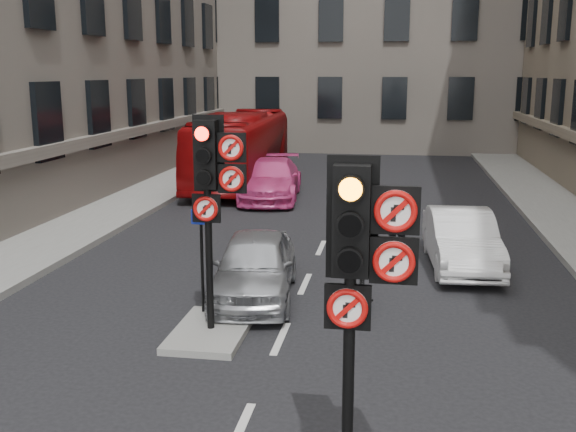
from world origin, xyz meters
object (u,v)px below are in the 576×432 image
(car_pink, at_px, (271,180))
(motorcyclist, at_px, (397,222))
(car_silver, at_px, (255,266))
(signal_near, at_px, (360,258))
(signal_far, at_px, (212,177))
(bus_red, at_px, (241,148))
(car_white, at_px, (461,240))
(motorcycle, at_px, (362,285))
(info_sign, at_px, (201,246))

(car_pink, height_order, motorcyclist, motorcyclist)
(car_silver, bearing_deg, motorcyclist, 48.58)
(signal_near, height_order, signal_far, signal_far)
(signal_far, xyz_separation_m, car_pink, (-1.36, 12.36, -2.01))
(signal_far, xyz_separation_m, car_silver, (0.25, 2.01, -2.05))
(bus_red, bearing_deg, car_white, -56.53)
(car_white, bearing_deg, signal_near, -105.49)
(signal_far, bearing_deg, motorcycle, 33.94)
(signal_far, relative_size, car_pink, 0.75)
(info_sign, bearing_deg, signal_near, -51.70)
(motorcycle, bearing_deg, car_white, 53.34)
(car_silver, height_order, car_white, same)
(car_silver, height_order, bus_red, bus_red)
(info_sign, bearing_deg, bus_red, 106.05)
(signal_near, height_order, bus_red, signal_near)
(car_pink, xyz_separation_m, motorcyclist, (4.35, -6.50, 0.08))
(motorcyclist, distance_m, info_sign, 6.18)
(motorcycle, bearing_deg, motorcyclist, 77.79)
(car_silver, bearing_deg, info_sign, -124.59)
(signal_near, bearing_deg, car_pink, 103.60)
(car_silver, distance_m, motorcyclist, 4.73)
(car_white, bearing_deg, info_sign, -143.88)
(signal_far, bearing_deg, bus_red, 101.45)
(signal_far, relative_size, car_silver, 0.94)
(car_silver, height_order, car_pink, car_pink)
(car_silver, distance_m, bus_red, 14.00)
(signal_far, bearing_deg, motorcyclist, 62.93)
(signal_far, bearing_deg, car_silver, 82.78)
(motorcyclist, bearing_deg, car_pink, -64.44)
(car_pink, xyz_separation_m, info_sign, (0.92, -11.62, 0.65))
(signal_far, distance_m, car_pink, 12.60)
(motorcycle, bearing_deg, car_pink, 105.22)
(car_pink, distance_m, motorcyclist, 7.82)
(bus_red, relative_size, motorcyclist, 6.57)
(car_white, distance_m, car_pink, 9.52)
(motorcycle, distance_m, motorcyclist, 4.32)
(car_silver, relative_size, motorcyclist, 2.48)
(signal_far, relative_size, bus_red, 0.35)
(signal_near, bearing_deg, motorcyclist, 87.72)
(car_pink, bearing_deg, motorcyclist, -61.09)
(car_pink, distance_m, bus_red, 3.74)
(car_white, xyz_separation_m, bus_red, (-7.59, 10.76, 0.76))
(bus_red, bearing_deg, info_sign, -81.33)
(signal_near, bearing_deg, bus_red, 106.38)
(signal_far, xyz_separation_m, motorcycle, (2.37, 1.59, -2.21))
(car_white, height_order, motorcyclist, motorcyclist)
(car_silver, xyz_separation_m, bus_red, (-3.41, 13.56, 0.76))
(car_white, xyz_separation_m, car_pink, (-5.80, 7.55, 0.04))
(signal_far, height_order, bus_red, signal_far)
(signal_far, bearing_deg, info_sign, 120.47)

